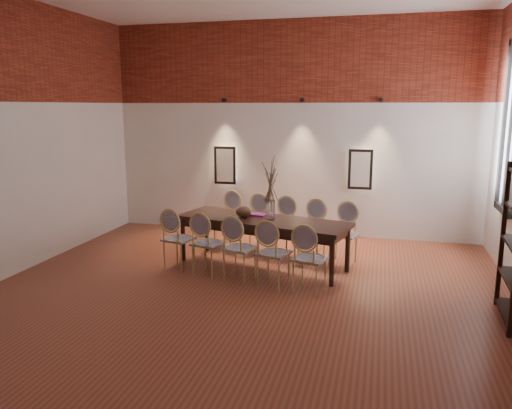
% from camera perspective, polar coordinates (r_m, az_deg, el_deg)
% --- Properties ---
extents(floor, '(7.00, 7.00, 0.02)m').
position_cam_1_polar(floor, '(6.56, -1.68, -10.76)').
color(floor, brown).
rests_on(floor, ground).
extents(wall_back, '(7.00, 0.10, 4.00)m').
position_cam_1_polar(wall_back, '(9.56, 4.15, 8.51)').
color(wall_back, silver).
rests_on(wall_back, ground).
extents(wall_front, '(7.00, 0.10, 4.00)m').
position_cam_1_polar(wall_front, '(2.88, -21.64, 1.56)').
color(wall_front, silver).
rests_on(wall_front, ground).
extents(brick_band_back, '(7.00, 0.02, 1.50)m').
position_cam_1_polar(brick_band_back, '(9.51, 4.18, 16.04)').
color(brick_band_back, maroon).
rests_on(brick_band_back, ground).
extents(niche_left, '(0.36, 0.06, 0.66)m').
position_cam_1_polar(niche_left, '(9.83, -3.51, 4.50)').
color(niche_left, '#FFEAC6').
rests_on(niche_left, wall_back).
extents(niche_right, '(0.36, 0.06, 0.66)m').
position_cam_1_polar(niche_right, '(9.38, 11.84, 3.96)').
color(niche_right, '#FFEAC6').
rests_on(niche_right, wall_back).
extents(spot_fixture_left, '(0.08, 0.10, 0.08)m').
position_cam_1_polar(spot_fixture_left, '(9.74, -3.66, 11.81)').
color(spot_fixture_left, black).
rests_on(spot_fixture_left, wall_back).
extents(spot_fixture_mid, '(0.08, 0.10, 0.08)m').
position_cam_1_polar(spot_fixture_mid, '(9.39, 5.28, 11.81)').
color(spot_fixture_mid, black).
rests_on(spot_fixture_mid, wall_back).
extents(spot_fixture_right, '(0.08, 0.10, 0.08)m').
position_cam_1_polar(spot_fixture_right, '(9.27, 14.04, 11.54)').
color(spot_fixture_right, black).
rests_on(spot_fixture_right, wall_back).
extents(window_frame, '(0.08, 0.90, 2.50)m').
position_cam_1_polar(window_frame, '(8.05, 27.14, 7.90)').
color(window_frame, black).
rests_on(window_frame, wall_right).
extents(window_mullion, '(0.06, 0.06, 2.40)m').
position_cam_1_polar(window_mullion, '(8.05, 27.14, 7.90)').
color(window_mullion, black).
rests_on(window_mullion, wall_right).
extents(dining_table, '(2.78, 1.45, 0.75)m').
position_cam_1_polar(dining_table, '(7.71, 0.73, -4.37)').
color(dining_table, black).
rests_on(dining_table, floor).
extents(chair_near_a, '(0.53, 0.53, 0.94)m').
position_cam_1_polar(chair_near_a, '(7.65, -8.83, -3.89)').
color(chair_near_a, tan).
rests_on(chair_near_a, floor).
extents(chair_near_b, '(0.53, 0.53, 0.94)m').
position_cam_1_polar(chair_near_b, '(7.35, -5.49, -4.42)').
color(chair_near_b, tan).
rests_on(chair_near_b, floor).
extents(chair_near_c, '(0.53, 0.53, 0.94)m').
position_cam_1_polar(chair_near_c, '(7.08, -1.88, -4.98)').
color(chair_near_c, tan).
rests_on(chair_near_c, floor).
extents(chair_near_d, '(0.53, 0.53, 0.94)m').
position_cam_1_polar(chair_near_d, '(6.84, 2.00, -5.56)').
color(chair_near_d, tan).
rests_on(chair_near_d, floor).
extents(chair_near_e, '(0.53, 0.53, 0.94)m').
position_cam_1_polar(chair_near_e, '(6.64, 6.14, -6.15)').
color(chair_near_e, tan).
rests_on(chair_near_e, floor).
extents(chair_far_a, '(0.53, 0.53, 0.94)m').
position_cam_1_polar(chair_far_a, '(8.78, -3.33, -1.80)').
color(chair_far_a, tan).
rests_on(chair_far_a, floor).
extents(chair_far_b, '(0.53, 0.53, 0.94)m').
position_cam_1_polar(chair_far_b, '(8.53, -0.27, -2.18)').
color(chair_far_b, tan).
rests_on(chair_far_b, floor).
extents(chair_far_c, '(0.53, 0.53, 0.94)m').
position_cam_1_polar(chair_far_c, '(8.30, 2.97, -2.57)').
color(chair_far_c, tan).
rests_on(chair_far_c, floor).
extents(chair_far_d, '(0.53, 0.53, 0.94)m').
position_cam_1_polar(chair_far_d, '(8.09, 6.38, -2.98)').
color(chair_far_d, tan).
rests_on(chair_far_d, floor).
extents(chair_far_e, '(0.53, 0.53, 0.94)m').
position_cam_1_polar(chair_far_e, '(7.92, 9.95, -3.39)').
color(chair_far_e, tan).
rests_on(chair_far_e, floor).
extents(vase, '(0.14, 0.14, 0.30)m').
position_cam_1_polar(vase, '(7.52, 1.63, -0.64)').
color(vase, silver).
rests_on(vase, dining_table).
extents(dried_branches, '(0.50, 0.50, 0.70)m').
position_cam_1_polar(dried_branches, '(7.45, 1.65, 2.75)').
color(dried_branches, '#4B3F2E').
rests_on(dried_branches, vase).
extents(bowl, '(0.24, 0.24, 0.18)m').
position_cam_1_polar(bowl, '(7.69, -1.42, -0.83)').
color(bowl, brown).
rests_on(bowl, dining_table).
extents(book, '(0.30, 0.24, 0.03)m').
position_cam_1_polar(book, '(7.82, 0.25, -1.19)').
color(book, '#8A1E76').
rests_on(book, dining_table).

